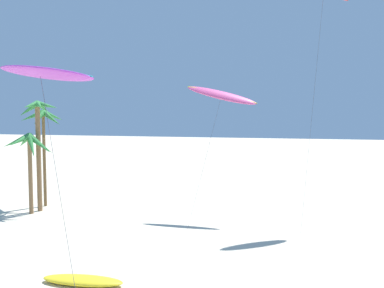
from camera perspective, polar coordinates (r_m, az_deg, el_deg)
name	(u,v)px	position (r m, az deg, el deg)	size (l,w,h in m)	color
palm_tree_2	(38,122)	(39.37, -20.23, 2.85)	(3.56, 3.64, 9.88)	olive
palm_tree_3	(30,147)	(38.74, -21.28, -0.39)	(4.53, 4.83, 7.08)	olive
palm_tree_4	(43,125)	(41.35, -19.66, 2.46)	(3.92, 3.98, 9.12)	brown
flying_kite_1	(40,73)	(18.59, -20.03, 9.12)	(7.80, 6.27, 11.21)	purple
flying_kite_2	(221,95)	(35.03, 4.03, 6.66)	(6.21, 5.21, 11.43)	#EA5193
grounded_kite_0	(83,280)	(23.18, -14.71, -17.55)	(4.40, 1.54, 0.42)	yellow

